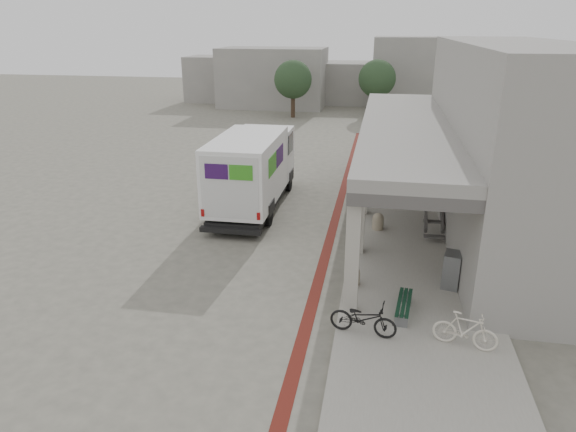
% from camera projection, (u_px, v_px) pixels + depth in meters
% --- Properties ---
extents(ground, '(120.00, 120.00, 0.00)m').
position_uv_depth(ground, '(296.00, 256.00, 17.92)').
color(ground, '#605D52').
rests_on(ground, ground).
extents(bike_lane_stripe, '(0.35, 40.00, 0.01)m').
position_uv_depth(bike_lane_stripe, '(331.00, 236.00, 19.59)').
color(bike_lane_stripe, '#551811').
rests_on(bike_lane_stripe, ground).
extents(sidewalk, '(4.40, 28.00, 0.12)m').
position_uv_depth(sidewalk, '(414.00, 263.00, 17.22)').
color(sidewalk, '#9C978B').
rests_on(sidewalk, ground).
extents(transit_building, '(7.60, 17.00, 7.00)m').
position_uv_depth(transit_building, '(491.00, 140.00, 19.72)').
color(transit_building, gray).
rests_on(transit_building, ground).
extents(distant_backdrop, '(28.00, 10.00, 6.50)m').
position_uv_depth(distant_backdrop, '(328.00, 77.00, 50.50)').
color(distant_backdrop, gray).
rests_on(distant_backdrop, ground).
extents(tree_left, '(3.20, 3.20, 4.80)m').
position_uv_depth(tree_left, '(293.00, 80.00, 43.44)').
color(tree_left, '#38281C').
rests_on(tree_left, ground).
extents(tree_mid, '(3.20, 3.20, 4.80)m').
position_uv_depth(tree_mid, '(377.00, 79.00, 44.10)').
color(tree_mid, '#38281C').
rests_on(tree_mid, ground).
extents(tree_right, '(3.20, 3.20, 4.80)m').
position_uv_depth(tree_right, '(476.00, 82.00, 41.83)').
color(tree_right, '#38281C').
rests_on(tree_right, ground).
extents(fedex_truck, '(2.50, 7.79, 3.31)m').
position_uv_depth(fedex_truck, '(253.00, 168.00, 22.07)').
color(fedex_truck, black).
rests_on(fedex_truck, ground).
extents(bench, '(0.53, 1.64, 0.38)m').
position_uv_depth(bench, '(404.00, 305.00, 14.00)').
color(bench, slate).
rests_on(bench, sidewalk).
extents(bollard_near, '(0.38, 0.38, 0.58)m').
position_uv_depth(bollard_near, '(354.00, 275.00, 15.61)').
color(bollard_near, gray).
rests_on(bollard_near, sidewalk).
extents(bollard_far, '(0.44, 0.44, 0.65)m').
position_uv_depth(bollard_far, '(378.00, 221.00, 19.82)').
color(bollard_far, tan).
rests_on(bollard_far, sidewalk).
extents(utility_cabinet, '(0.63, 0.75, 1.10)m').
position_uv_depth(utility_cabinet, '(452.00, 270.00, 15.39)').
color(utility_cabinet, gray).
rests_on(utility_cabinet, sidewalk).
extents(bicycle_black, '(1.80, 0.88, 0.90)m').
position_uv_depth(bicycle_black, '(363.00, 318.00, 13.03)').
color(bicycle_black, black).
rests_on(bicycle_black, sidewalk).
extents(bicycle_cream, '(1.63, 0.81, 0.94)m').
position_uv_depth(bicycle_cream, '(465.00, 330.00, 12.50)').
color(bicycle_cream, silver).
rests_on(bicycle_cream, sidewalk).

